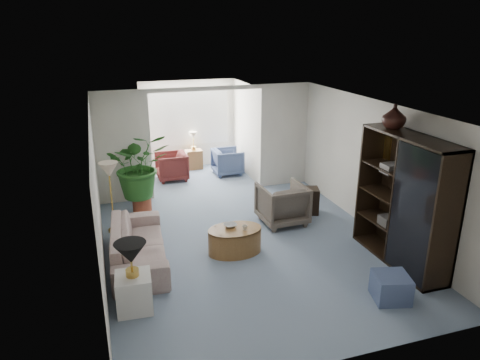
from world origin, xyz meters
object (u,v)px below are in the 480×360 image
object	(u,v)px
ottoman	(391,287)
sunroom_chair_blue	(228,162)
floor_lamp	(109,170)
coffee_table	(235,240)
coffee_bowl	(230,225)
sunroom_table	(194,159)
entertainment_cabinet	(404,201)
sunroom_chair_maroon	(172,166)
sofa	(138,244)
side_table_dark	(307,201)
plant_pot	(142,203)
wingback_chair	(282,204)
framed_picture	(381,147)
coffee_cup	(245,228)
table_lamp	(131,253)
cabinet_urn	(394,117)
end_table	(134,292)

from	to	relation	value
ottoman	sunroom_chair_blue	xyz separation A→B (m)	(-0.60, 6.30, 0.15)
floor_lamp	coffee_table	bearing A→B (deg)	-37.80
coffee_bowl	sunroom_table	distance (m)	4.91
entertainment_cabinet	sunroom_chair_blue	world-z (taller)	entertainment_cabinet
sunroom_chair_maroon	sunroom_chair_blue	bearing A→B (deg)	89.74
sofa	sunroom_table	xyz separation A→B (m)	(2.00, 4.81, -0.06)
side_table_dark	ottoman	size ratio (longest dim) A/B	1.14
sofa	plant_pot	distance (m)	2.24
ottoman	wingback_chair	bearing A→B (deg)	98.64
coffee_bowl	floor_lamp	bearing A→B (deg)	143.36
framed_picture	wingback_chair	bearing A→B (deg)	147.06
coffee_cup	ottoman	world-z (taller)	coffee_cup
table_lamp	ottoman	distance (m)	3.73
wingback_chair	entertainment_cabinet	world-z (taller)	entertainment_cabinet
side_table_dark	plant_pot	world-z (taller)	side_table_dark
table_lamp	side_table_dark	size ratio (longest dim) A/B	0.80
floor_lamp	plant_pot	distance (m)	1.53
coffee_table	sunroom_chair_blue	xyz separation A→B (m)	(1.12, 4.24, 0.12)
coffee_table	entertainment_cabinet	bearing A→B (deg)	-24.10
side_table_dark	sunroom_chair_blue	world-z (taller)	sunroom_chair_blue
wingback_chair	sunroom_chair_blue	distance (m)	3.34
table_lamp	plant_pot	xyz separation A→B (m)	(0.49, 3.57, -0.72)
cabinet_urn	sunroom_chair_blue	xyz separation A→B (m)	(-1.41, 4.87, -2.03)
entertainment_cabinet	cabinet_urn	world-z (taller)	cabinet_urn
wingback_chair	cabinet_urn	bearing A→B (deg)	127.13
entertainment_cabinet	sunroom_chair_blue	distance (m)	5.60
end_table	side_table_dark	distance (m)	4.48
coffee_bowl	wingback_chair	size ratio (longest dim) A/B	0.24
coffee_cup	side_table_dark	size ratio (longest dim) A/B	0.17
side_table_dark	plant_pot	distance (m)	3.52
coffee_bowl	plant_pot	world-z (taller)	coffee_bowl
table_lamp	coffee_table	world-z (taller)	table_lamp
coffee_table	coffee_cup	xyz separation A→B (m)	(0.15, -0.10, 0.27)
wingback_chair	ottoman	xyz separation A→B (m)	(0.45, -2.96, -0.21)
table_lamp	coffee_cup	world-z (taller)	table_lamp
cabinet_urn	sunroom_chair_blue	distance (m)	5.46
framed_picture	sunroom_chair_maroon	size ratio (longest dim) A/B	0.65
framed_picture	sunroom_chair_maroon	bearing A→B (deg)	126.11
table_lamp	side_table_dark	world-z (taller)	table_lamp
entertainment_cabinet	plant_pot	xyz separation A→B (m)	(-3.87, 3.53, -0.93)
coffee_table	ottoman	size ratio (longest dim) A/B	1.96
framed_picture	sunroom_table	distance (m)	5.77
sunroom_chair_blue	side_table_dark	bearing A→B (deg)	-164.60
sofa	coffee_table	world-z (taller)	sofa
coffee_bowl	sunroom_chair_blue	distance (m)	4.30
coffee_cup	sunroom_chair_blue	size ratio (longest dim) A/B	0.12
side_table_dark	sunroom_chair_blue	bearing A→B (deg)	105.66
end_table	floor_lamp	distance (m)	2.87
side_table_dark	sunroom_chair_maroon	xyz separation A→B (m)	(-2.35, 3.04, 0.08)
framed_picture	sunroom_table	xyz separation A→B (m)	(-2.39, 5.05, -1.43)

